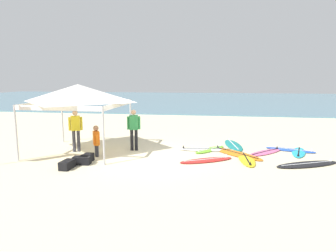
# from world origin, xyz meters

# --- Properties ---
(ground_plane) EXTENTS (80.00, 80.00, 0.00)m
(ground_plane) POSITION_xyz_m (0.00, 0.00, 0.00)
(ground_plane) COLOR beige
(sea) EXTENTS (80.00, 36.00, 0.10)m
(sea) POSITION_xyz_m (0.00, 31.16, 0.05)
(sea) COLOR #568499
(sea) RESTS_ON ground
(canopy_tent) EXTENTS (3.43, 3.43, 2.75)m
(canopy_tent) POSITION_xyz_m (-3.03, 0.41, 2.39)
(canopy_tent) COLOR #B7B7BC
(canopy_tent) RESTS_ON ground
(surfboard_lime) EXTENTS (1.46, 1.77, 0.19)m
(surfboard_lime) POSITION_xyz_m (2.22, 1.50, 0.04)
(surfboard_lime) COLOR #7AD12D
(surfboard_lime) RESTS_ON ground
(surfboard_teal) EXTENTS (0.99, 2.42, 0.19)m
(surfboard_teal) POSITION_xyz_m (3.22, 2.52, 0.04)
(surfboard_teal) COLOR #19847F
(surfboard_teal) RESTS_ON ground
(surfboard_yellow) EXTENTS (0.67, 2.06, 0.19)m
(surfboard_yellow) POSITION_xyz_m (3.58, 0.16, 0.04)
(surfboard_yellow) COLOR yellow
(surfboard_yellow) RESTS_ON ground
(surfboard_black) EXTENTS (2.49, 1.66, 0.19)m
(surfboard_black) POSITION_xyz_m (5.61, -0.17, 0.04)
(surfboard_black) COLOR black
(surfboard_black) RESTS_ON ground
(surfboard_blue) EXTENTS (2.03, 1.16, 0.19)m
(surfboard_blue) POSITION_xyz_m (5.53, 1.96, 0.04)
(surfboard_blue) COLOR blue
(surfboard_blue) RESTS_ON ground
(surfboard_red) EXTENTS (2.09, 1.51, 0.19)m
(surfboard_red) POSITION_xyz_m (2.13, -0.19, 0.04)
(surfboard_red) COLOR red
(surfboard_red) RESTS_ON ground
(surfboard_pink) EXTENTS (1.73, 1.77, 0.19)m
(surfboard_pink) POSITION_xyz_m (4.44, 1.39, 0.04)
(surfboard_pink) COLOR pink
(surfboard_pink) RESTS_ON ground
(surfboard_cyan) EXTENTS (0.98, 1.93, 0.19)m
(surfboard_cyan) POSITION_xyz_m (5.76, 1.57, 0.04)
(surfboard_cyan) COLOR #23B2CC
(surfboard_cyan) RESTS_ON ground
(surfboard_orange) EXTENTS (2.27, 2.34, 0.19)m
(surfboard_orange) POSITION_xyz_m (3.25, 0.99, 0.04)
(surfboard_orange) COLOR orange
(surfboard_orange) RESTS_ON ground
(surfboard_white) EXTENTS (2.35, 0.78, 0.19)m
(surfboard_white) POSITION_xyz_m (2.04, 1.48, 0.04)
(surfboard_white) COLOR white
(surfboard_white) RESTS_ON ground
(person_green) EXTENTS (0.54, 0.30, 1.71)m
(person_green) POSITION_xyz_m (-0.93, 0.99, 0.99)
(person_green) COLOR black
(person_green) RESTS_ON ground
(person_yellow) EXTENTS (0.50, 0.36, 1.71)m
(person_yellow) POSITION_xyz_m (-3.21, 0.41, 0.99)
(person_yellow) COLOR #383842
(person_yellow) RESTS_ON ground
(person_orange) EXTENTS (0.37, 0.49, 1.20)m
(person_orange) POSITION_xyz_m (-2.10, -0.16, 0.66)
(person_orange) COLOR #2D2D33
(person_orange) RESTS_ON ground
(gear_bag_near_tent) EXTENTS (0.34, 0.61, 0.28)m
(gear_bag_near_tent) POSITION_xyz_m (-2.43, -1.90, 0.14)
(gear_bag_near_tent) COLOR black
(gear_bag_near_tent) RESTS_ON ground
(gear_bag_by_pole) EXTENTS (0.35, 0.62, 0.28)m
(gear_bag_by_pole) POSITION_xyz_m (-2.13, -1.01, 0.14)
(gear_bag_by_pole) COLOR black
(gear_bag_by_pole) RESTS_ON ground
(gear_bag_on_sand) EXTENTS (0.63, 0.37, 0.28)m
(gear_bag_on_sand) POSITION_xyz_m (-2.17, -1.32, 0.14)
(gear_bag_on_sand) COLOR black
(gear_bag_on_sand) RESTS_ON ground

